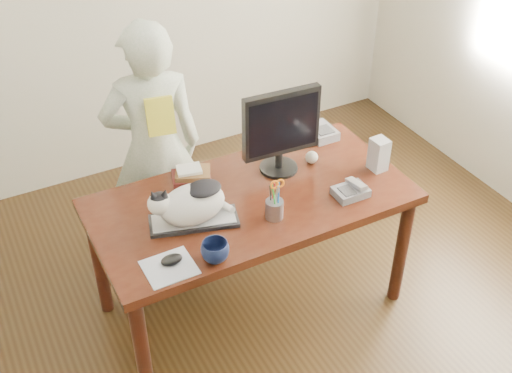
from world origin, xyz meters
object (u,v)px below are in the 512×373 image
at_px(monitor, 281,128).
at_px(mouse, 172,260).
at_px(cat, 190,203).
at_px(person, 154,149).
at_px(coffee_mug, 215,251).
at_px(baseball, 312,157).
at_px(book_stack, 192,175).
at_px(phone, 351,191).
at_px(calculator, 321,132).
at_px(desk, 244,212).
at_px(speaker, 379,154).
at_px(keyboard, 194,221).
at_px(pen_cup, 275,207).

relative_size(monitor, mouse, 4.68).
height_order(cat, person, person).
distance_m(coffee_mug, baseball, 0.90).
distance_m(book_stack, person, 0.37).
distance_m(phone, person, 1.12).
distance_m(mouse, calculator, 1.29).
relative_size(book_stack, person, 0.15).
distance_m(desk, speaker, 0.76).
relative_size(mouse, person, 0.07).
relative_size(phone, calculator, 0.90).
bearing_deg(book_stack, speaker, -2.34).
xyz_separation_m(desk, speaker, (0.71, -0.17, 0.24)).
relative_size(coffee_mug, book_stack, 0.55).
distance_m(baseball, person, 0.88).
bearing_deg(keyboard, mouse, -116.59).
height_order(cat, phone, cat).
height_order(phone, book_stack, phone).
distance_m(desk, mouse, 0.65).
xyz_separation_m(mouse, book_stack, (0.33, 0.54, 0.01)).
xyz_separation_m(desk, mouse, (-0.53, -0.34, 0.17)).
bearing_deg(calculator, monitor, -152.54).
distance_m(desk, book_stack, 0.34).
xyz_separation_m(desk, phone, (0.45, -0.30, 0.17)).
xyz_separation_m(cat, monitor, (0.59, 0.18, 0.14)).
bearing_deg(monitor, cat, -159.66).
height_order(speaker, baseball, speaker).
distance_m(cat, mouse, 0.30).
xyz_separation_m(keyboard, coffee_mug, (-0.02, -0.28, 0.04)).
relative_size(phone, book_stack, 0.75).
height_order(phone, speaker, speaker).
distance_m(cat, monitor, 0.63).
bearing_deg(calculator, mouse, -152.36).
height_order(pen_cup, baseball, pen_cup).
bearing_deg(keyboard, person, 101.46).
bearing_deg(speaker, monitor, 151.68).
height_order(pen_cup, coffee_mug, pen_cup).
bearing_deg(person, pen_cup, 120.68).
bearing_deg(cat, book_stack, 82.35).
bearing_deg(calculator, pen_cup, -138.40).
bearing_deg(cat, monitor, 33.28).
bearing_deg(cat, pen_cup, -4.87).
relative_size(monitor, baseball, 6.92).
xyz_separation_m(book_stack, person, (-0.07, 0.36, -0.03)).
bearing_deg(desk, phone, -33.20).
xyz_separation_m(speaker, baseball, (-0.28, 0.21, -0.06)).
xyz_separation_m(monitor, mouse, (-0.77, -0.40, -0.24)).
relative_size(cat, speaker, 2.29).
xyz_separation_m(coffee_mug, phone, (0.80, 0.11, -0.02)).
xyz_separation_m(baseball, book_stack, (-0.63, 0.15, -0.00)).
relative_size(desk, monitor, 3.42).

